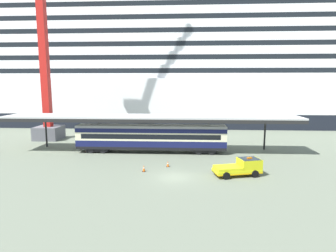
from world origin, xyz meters
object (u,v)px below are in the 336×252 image
object	(u,v)px
train_carriage	(151,137)
traffic_cone_near	(168,164)
service_truck	(241,167)
cruise_ship	(199,68)
traffic_cone_mid	(144,168)
dockside_crane	(46,45)

from	to	relation	value
train_carriage	traffic_cone_near	size ratio (longest dim) A/B	30.61
train_carriage	service_truck	bearing A→B (deg)	-42.07
cruise_ship	traffic_cone_near	distance (m)	43.42
cruise_ship	traffic_cone_mid	bearing A→B (deg)	-101.32
traffic_cone_near	traffic_cone_mid	bearing A→B (deg)	-141.79
cruise_ship	service_truck	xyz separation A→B (m)	(2.48, -43.58, -13.27)
train_carriage	service_truck	size ratio (longest dim) A/B	3.97
train_carriage	service_truck	distance (m)	15.25
cruise_ship	service_truck	distance (m)	45.62
cruise_ship	traffic_cone_near	bearing A→B (deg)	-98.23
cruise_ship	traffic_cone_near	xyz separation A→B (m)	(-5.89, -40.71, -13.91)
dockside_crane	train_carriage	bearing A→B (deg)	-24.65
train_carriage	traffic_cone_mid	xyz separation A→B (m)	(0.23, -9.42, -1.93)
traffic_cone_mid	dockside_crane	size ratio (longest dim) A/B	0.01
service_truck	traffic_cone_mid	distance (m)	11.09
traffic_cone_mid	train_carriage	bearing A→B (deg)	91.38
service_truck	traffic_cone_near	distance (m)	8.87
cruise_ship	train_carriage	distance (m)	36.55
traffic_cone_mid	service_truck	bearing A→B (deg)	-3.90
cruise_ship	train_carriage	world-z (taller)	cruise_ship
service_truck	cruise_ship	bearing A→B (deg)	93.26
traffic_cone_mid	dockside_crane	xyz separation A→B (m)	(-19.83, 18.42, 16.53)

